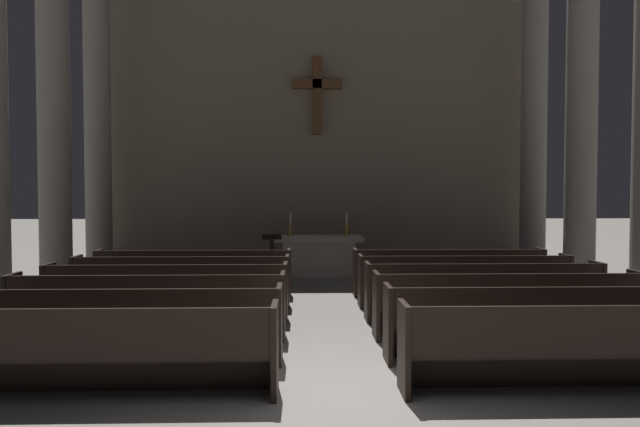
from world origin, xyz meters
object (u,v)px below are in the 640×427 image
object	(u,v)px
pew_right_row_1	(586,347)
candlestick_left	(290,229)
pew_left_row_3	(148,307)
pew_left_row_5	(182,282)
pew_right_row_4	(483,291)
column_left_fourth	(98,134)
pew_right_row_2	(541,323)
column_right_third	(581,124)
pew_right_row_6	(448,272)
pew_left_row_4	(167,293)
pew_left_row_1	(87,351)
pew_right_row_3	(508,305)
pew_left_row_6	(194,273)
altar	(319,255)
column_left_third	(54,122)
column_right_fourth	(534,135)
pew_left_row_2	(123,325)
pew_right_row_5	(464,280)
lectern	(272,260)
candlestick_right	(347,229)

from	to	relation	value
pew_right_row_1	candlestick_left	world-z (taller)	candlestick_left
pew_left_row_3	pew_right_row_1	distance (m)	5.60
pew_left_row_5	pew_right_row_4	world-z (taller)	same
column_left_fourth	pew_right_row_2	bearing A→B (deg)	-43.90
pew_left_row_3	column_right_third	xyz separation A→B (m)	(8.18, 4.17, 3.10)
pew_right_row_6	column_left_fourth	xyz separation A→B (m)	(-8.18, 3.33, 3.10)
pew_left_row_5	pew_left_row_4	bearing A→B (deg)	-90.00
pew_left_row_1	pew_right_row_3	xyz separation A→B (m)	(5.12, 2.27, 0.00)
pew_right_row_1	pew_left_row_6	bearing A→B (deg)	132.08
pew_left_row_6	altar	world-z (taller)	altar
pew_right_row_1	column_left_third	bearing A→B (deg)	141.77
pew_right_row_3	column_right_fourth	bearing A→B (deg)	65.59
pew_left_row_1	column_left_fourth	size ratio (longest dim) A/B	0.53
pew_left_row_1	pew_left_row_6	size ratio (longest dim) A/B	1.00
pew_left_row_1	column_right_fourth	xyz separation A→B (m)	(8.18, 9.00, 3.10)
pew_left_row_2	pew_left_row_3	world-z (taller)	same
pew_right_row_4	candlestick_left	world-z (taller)	candlestick_left
pew_left_row_4	column_right_fourth	xyz separation A→B (m)	(8.18, 5.60, 3.10)
pew_right_row_2	altar	xyz separation A→B (m)	(-2.56, 7.28, 0.06)
pew_right_row_2	column_left_fourth	xyz separation A→B (m)	(-8.18, 7.87, 3.10)
pew_right_row_5	lectern	world-z (taller)	lectern
pew_left_row_2	pew_left_row_4	size ratio (longest dim) A/B	1.00
pew_left_row_5	pew_left_row_6	xyz separation A→B (m)	(0.00, 1.13, 0.00)
pew_right_row_1	column_left_fourth	size ratio (longest dim) A/B	0.53
pew_right_row_1	lectern	world-z (taller)	lectern
pew_right_row_1	lectern	size ratio (longest dim) A/B	3.34
pew_left_row_3	pew_right_row_3	distance (m)	5.12
column_left_fourth	column_right_fourth	xyz separation A→B (m)	(11.24, 0.00, 0.00)
pew_right_row_1	pew_right_row_2	size ratio (longest dim) A/B	1.00
candlestick_left	candlestick_right	distance (m)	1.40
pew_right_row_1	column_left_fourth	xyz separation A→B (m)	(-8.18, 9.00, 3.10)
lectern	candlestick_right	bearing A→B (deg)	33.75
candlestick_left	pew_right_row_1	bearing A→B (deg)	-68.81
pew_right_row_5	candlestick_right	bearing A→B (deg)	115.66
pew_right_row_1	altar	distance (m)	8.79
pew_left_row_1	candlestick_left	size ratio (longest dim) A/B	6.73
pew_right_row_4	altar	world-z (taller)	altar
candlestick_right	column_left_third	bearing A→B (deg)	-162.71
pew_left_row_3	altar	bearing A→B (deg)	67.37
pew_left_row_6	column_left_third	size ratio (longest dim) A/B	0.53
pew_left_row_5	candlestick_left	distance (m)	4.35
pew_left_row_2	pew_right_row_1	bearing A→B (deg)	-12.49
pew_left_row_3	altar	xyz separation A→B (m)	(2.56, 6.14, 0.06)
pew_left_row_2	pew_right_row_4	xyz separation A→B (m)	(5.12, 2.27, 0.00)
pew_left_row_5	pew_right_row_3	size ratio (longest dim) A/B	1.00
pew_right_row_3	pew_right_row_6	world-z (taller)	same
column_right_fourth	pew_left_row_5	bearing A→B (deg)	-151.35
column_right_third	pew_right_row_1	bearing A→B (deg)	-115.38
pew_right_row_4	column_left_third	world-z (taller)	column_left_third
pew_left_row_2	column_left_third	distance (m)	6.86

